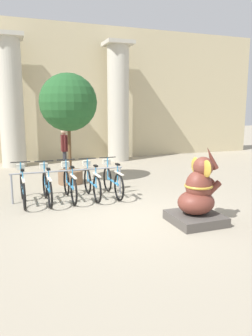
{
  "coord_description": "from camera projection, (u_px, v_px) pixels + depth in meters",
  "views": [
    {
      "loc": [
        -2.57,
        -6.36,
        2.34
      ],
      "look_at": [
        -0.02,
        0.5,
        1.0
      ],
      "focal_mm": 35.0,
      "sensor_mm": 36.0,
      "label": 1
    }
  ],
  "objects": [
    {
      "name": "ground_plane",
      "position": [
        135.0,
        217.0,
        7.17
      ],
      "size": [
        60.0,
        60.0,
        0.0
      ],
      "primitive_type": "plane",
      "color": "#9E937F"
    },
    {
      "name": "building_facade",
      "position": [
        63.0,
        93.0,
        14.56
      ],
      "size": [
        20.0,
        0.2,
        6.0
      ],
      "color": "#C6B78E",
      "rests_on": "ground_plane"
    },
    {
      "name": "column_left",
      "position": [
        11.0,
        101.0,
        12.93
      ],
      "size": [
        1.19,
        1.19,
        5.16
      ],
      "color": "#BCB7A8",
      "rests_on": "ground_plane"
    },
    {
      "name": "column_right",
      "position": [
        118.0,
        102.0,
        14.47
      ],
      "size": [
        1.19,
        1.19,
        5.16
      ],
      "color": "#BCB7A8",
      "rests_on": "ground_plane"
    },
    {
      "name": "bike_rack",
      "position": [
        69.0,
        177.0,
        8.5
      ],
      "size": [
        2.92,
        0.05,
        0.77
      ],
      "color": "gray",
      "rests_on": "ground_plane"
    },
    {
      "name": "bicycle_0",
      "position": [
        23.0,
        188.0,
        8.05
      ],
      "size": [
        0.48,
        1.71,
        1.0
      ],
      "color": "black",
      "rests_on": "ground_plane"
    },
    {
      "name": "bicycle_1",
      "position": [
        47.0,
        186.0,
        8.19
      ],
      "size": [
        0.48,
        1.71,
        1.0
      ],
      "color": "black",
      "rests_on": "ground_plane"
    },
    {
      "name": "bicycle_2",
      "position": [
        70.0,
        184.0,
        8.45
      ],
      "size": [
        0.48,
        1.71,
        1.0
      ],
      "color": "black",
      "rests_on": "ground_plane"
    },
    {
      "name": "bicycle_3",
      "position": [
        92.0,
        182.0,
        8.62
      ],
      "size": [
        0.48,
        1.71,
        1.0
      ],
      "color": "black",
      "rests_on": "ground_plane"
    },
    {
      "name": "bicycle_4",
      "position": [
        112.0,
        181.0,
        8.83
      ],
      "size": [
        0.48,
        1.71,
        1.0
      ],
      "color": "black",
      "rests_on": "ground_plane"
    },
    {
      "name": "elephant_statue",
      "position": [
        198.0,
        197.0,
        6.7
      ],
      "size": [
        1.0,
        1.0,
        1.6
      ],
      "color": "#4C4742",
      "rests_on": "ground_plane"
    },
    {
      "name": "person_pedestrian",
      "position": [
        64.0,
        147.0,
        11.91
      ],
      "size": [
        0.21,
        0.47,
        1.62
      ],
      "color": "#28282D",
      "rests_on": "ground_plane"
    },
    {
      "name": "potted_tree",
      "position": [
        68.0,
        106.0,
        9.9
      ],
      "size": [
        1.74,
        1.74,
        3.39
      ],
      "color": "brown",
      "rests_on": "ground_plane"
    }
  ]
}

